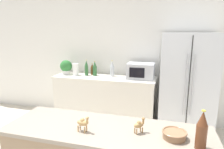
% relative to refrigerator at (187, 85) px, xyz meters
% --- Properties ---
extents(wall_back, '(8.00, 0.06, 2.55)m').
position_rel_refrigerator_xyz_m(wall_back, '(-0.99, 0.39, 0.40)').
color(wall_back, white).
rests_on(wall_back, ground_plane).
extents(back_counter, '(1.94, 0.63, 0.93)m').
position_rel_refrigerator_xyz_m(back_counter, '(-1.48, 0.06, -0.41)').
color(back_counter, silver).
rests_on(back_counter, ground_plane).
extents(refrigerator, '(0.88, 0.70, 1.76)m').
position_rel_refrigerator_xyz_m(refrigerator, '(0.00, 0.00, 0.00)').
color(refrigerator, silver).
rests_on(refrigerator, ground_plane).
extents(potted_plant, '(0.24, 0.24, 0.28)m').
position_rel_refrigerator_xyz_m(potted_plant, '(-2.29, 0.05, 0.20)').
color(potted_plant, silver).
rests_on(potted_plant, back_counter).
extents(paper_towel_roll, '(0.11, 0.11, 0.23)m').
position_rel_refrigerator_xyz_m(paper_towel_roll, '(-2.06, -0.00, 0.17)').
color(paper_towel_roll, white).
rests_on(paper_towel_roll, back_counter).
extents(microwave, '(0.48, 0.37, 0.28)m').
position_rel_refrigerator_xyz_m(microwave, '(-0.80, 0.08, 0.19)').
color(microwave, '#B2B5BA').
rests_on(microwave, back_counter).
extents(back_bottle_0, '(0.07, 0.07, 0.30)m').
position_rel_refrigerator_xyz_m(back_bottle_0, '(-1.85, 0.06, 0.20)').
color(back_bottle_0, '#2D6033').
rests_on(back_bottle_0, back_counter).
extents(back_bottle_1, '(0.07, 0.07, 0.23)m').
position_rel_refrigerator_xyz_m(back_bottle_1, '(-1.77, 0.14, 0.16)').
color(back_bottle_1, brown).
rests_on(back_bottle_1, back_counter).
extents(back_bottle_2, '(0.08, 0.08, 0.30)m').
position_rel_refrigerator_xyz_m(back_bottle_2, '(-1.35, 0.12, 0.20)').
color(back_bottle_2, '#B2B7BC').
rests_on(back_bottle_2, back_counter).
extents(back_bottle_3, '(0.08, 0.08, 0.28)m').
position_rel_refrigerator_xyz_m(back_bottle_3, '(-1.69, 0.09, 0.19)').
color(back_bottle_3, '#2D6033').
rests_on(back_bottle_3, back_counter).
extents(wine_bottle, '(0.08, 0.08, 0.29)m').
position_rel_refrigerator_xyz_m(wine_bottle, '(-0.09, -2.10, 0.22)').
color(wine_bottle, '#562D19').
rests_on(wine_bottle, bar_counter).
extents(fruit_bowl, '(0.19, 0.19, 0.06)m').
position_rel_refrigerator_xyz_m(fruit_bowl, '(-0.26, -2.00, 0.11)').
color(fruit_bowl, '#8C6647').
rests_on(fruit_bowl, bar_counter).
extents(camel_figurine, '(0.12, 0.06, 0.14)m').
position_rel_refrigerator_xyz_m(camel_figurine, '(-0.99, -2.09, 0.16)').
color(camel_figurine, tan).
rests_on(camel_figurine, bar_counter).
extents(camel_figurine_second, '(0.10, 0.10, 0.13)m').
position_rel_refrigerator_xyz_m(camel_figurine_second, '(-0.54, -1.99, 0.15)').
color(camel_figurine_second, '#A87F4C').
rests_on(camel_figurine_second, bar_counter).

